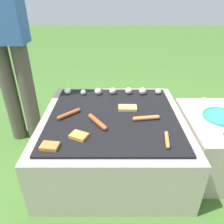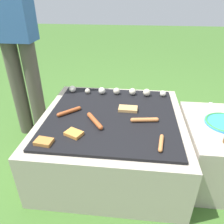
# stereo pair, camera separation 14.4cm
# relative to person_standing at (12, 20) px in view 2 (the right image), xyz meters

# --- Properties ---
(ground_plane) EXTENTS (14.00, 14.00, 0.00)m
(ground_plane) POSITION_rel_person_standing_xyz_m (0.74, -0.31, -0.93)
(ground_plane) COLOR #3D6628
(grill) EXTENTS (0.95, 0.95, 0.39)m
(grill) POSITION_rel_person_standing_xyz_m (0.74, -0.31, -0.74)
(grill) COLOR #A89E8C
(grill) RESTS_ON ground_plane
(side_ledge) EXTENTS (0.45, 0.60, 0.39)m
(side_ledge) POSITION_rel_person_standing_xyz_m (1.44, -0.36, -0.73)
(side_ledge) COLOR #A89E8C
(side_ledge) RESTS_ON ground_plane
(person_standing) EXTENTS (0.28, 0.21, 1.63)m
(person_standing) POSITION_rel_person_standing_xyz_m (0.00, 0.00, 0.00)
(person_standing) COLOR #4C473D
(person_standing) RESTS_ON ground_plane
(sausage_front_center) EXTENTS (0.18, 0.05, 0.03)m
(sausage_front_center) POSITION_rel_person_standing_xyz_m (0.95, -0.37, -0.52)
(sausage_front_center) COLOR #C6753D
(sausage_front_center) RESTS_ON grill
(sausage_back_right) EXTENTS (0.04, 0.15, 0.02)m
(sausage_back_right) POSITION_rel_person_standing_xyz_m (1.03, -0.60, -0.53)
(sausage_back_right) COLOR #C6753D
(sausage_back_right) RESTS_ON grill
(sausage_mid_left) EXTENTS (0.13, 0.17, 0.03)m
(sausage_mid_left) POSITION_rel_person_standing_xyz_m (0.64, -0.42, -0.52)
(sausage_mid_left) COLOR #A34C23
(sausage_mid_left) RESTS_ON grill
(sausage_mid_right) EXTENTS (0.14, 0.13, 0.03)m
(sausage_mid_right) POSITION_rel_person_standing_xyz_m (0.45, -0.32, -0.52)
(sausage_mid_right) COLOR #A34C23
(sausage_mid_right) RESTS_ON grill
(bread_slice_left) EXTENTS (0.12, 0.10, 0.02)m
(bread_slice_left) POSITION_rel_person_standing_xyz_m (0.54, -0.56, -0.53)
(bread_slice_left) COLOR #D18438
(bread_slice_left) RESTS_ON grill
(bread_slice_center) EXTENTS (0.10, 0.08, 0.02)m
(bread_slice_center) POSITION_rel_person_standing_xyz_m (0.40, -0.65, -0.53)
(bread_slice_center) COLOR #B27033
(bread_slice_center) RESTS_ON grill
(bread_slice_right) EXTENTS (0.13, 0.08, 0.02)m
(bread_slice_right) POSITION_rel_person_standing_xyz_m (0.84, -0.23, -0.53)
(bread_slice_right) COLOR tan
(bread_slice_right) RESTS_ON grill
(mushroom_row) EXTENTS (0.77, 0.06, 0.06)m
(mushroom_row) POSITION_rel_person_standing_xyz_m (0.75, 0.02, -0.51)
(mushroom_row) COLOR silver
(mushroom_row) RESTS_ON grill
(fork_utensil) EXTENTS (0.03, 0.17, 0.01)m
(fork_utensil) POSITION_rel_person_standing_xyz_m (1.43, -0.14, -0.53)
(fork_utensil) COLOR silver
(fork_utensil) RESTS_ON side_ledge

